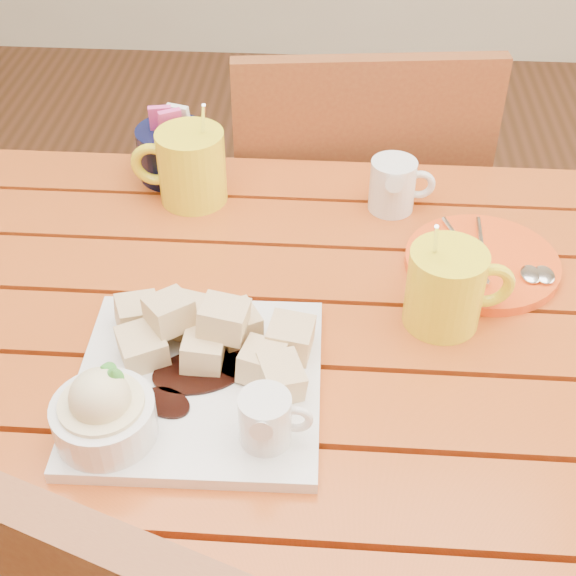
# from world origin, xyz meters

# --- Properties ---
(table) EXTENTS (1.20, 0.79, 0.75)m
(table) POSITION_xyz_m (0.00, 0.00, 0.64)
(table) COLOR #A54815
(table) RESTS_ON ground
(dessert_plate) EXTENTS (0.27, 0.27, 0.11)m
(dessert_plate) POSITION_xyz_m (-0.05, -0.12, 0.78)
(dessert_plate) COLOR white
(dessert_plate) RESTS_ON table
(coffee_mug_left) EXTENTS (0.14, 0.10, 0.16)m
(coffee_mug_left) POSITION_xyz_m (-0.10, 0.28, 0.81)
(coffee_mug_left) COLOR yellow
(coffee_mug_left) RESTS_ON table
(coffee_mug_right) EXTENTS (0.13, 0.09, 0.15)m
(coffee_mug_right) POSITION_xyz_m (0.24, 0.03, 0.80)
(coffee_mug_right) COLOR yellow
(coffee_mug_right) RESTS_ON table
(cream_pitcher) EXTENTS (0.09, 0.08, 0.08)m
(cream_pitcher) POSITION_xyz_m (0.19, 0.27, 0.79)
(cream_pitcher) COLOR white
(cream_pitcher) RESTS_ON table
(sugar_caddy) EXTENTS (0.11, 0.11, 0.12)m
(sugar_caddy) POSITION_xyz_m (-0.14, 0.34, 0.79)
(sugar_caddy) COLOR black
(sugar_caddy) RESTS_ON table
(orange_saucer) EXTENTS (0.20, 0.20, 0.02)m
(orange_saucer) POSITION_xyz_m (0.30, 0.14, 0.76)
(orange_saucer) COLOR #FD4F16
(orange_saucer) RESTS_ON table
(chair_far) EXTENTS (0.47, 0.47, 0.90)m
(chair_far) POSITION_xyz_m (0.14, 0.56, 0.50)
(chair_far) COLOR brown
(chair_far) RESTS_ON ground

